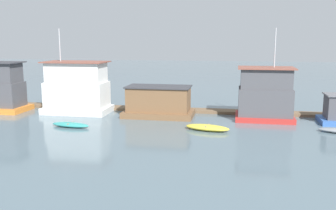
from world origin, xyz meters
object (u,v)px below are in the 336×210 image
at_px(houseboat_white, 77,89).
at_px(houseboat_red, 265,95).
at_px(dinghy_teal, 71,125).
at_px(houseboat_brown, 159,102).
at_px(dinghy_yellow, 207,128).
at_px(houseboat_orange, 1,89).

distance_m(houseboat_white, houseboat_red, 20.14).
bearing_deg(dinghy_teal, houseboat_brown, 41.40).
bearing_deg(houseboat_white, houseboat_brown, -2.08).
distance_m(houseboat_white, dinghy_yellow, 16.03).
distance_m(houseboat_orange, dinghy_yellow, 24.27).
height_order(dinghy_teal, dinghy_yellow, dinghy_yellow).
distance_m(houseboat_brown, houseboat_red, 10.92).
bearing_deg(houseboat_orange, houseboat_brown, 1.13).
xyz_separation_m(houseboat_red, dinghy_yellow, (-5.31, -5.59, -2.26)).
xyz_separation_m(houseboat_white, houseboat_brown, (9.28, -0.34, -1.13)).
xyz_separation_m(houseboat_red, dinghy_teal, (-17.96, -6.57, -2.31)).
distance_m(houseboat_red, dinghy_teal, 19.27).
bearing_deg(houseboat_red, houseboat_brown, -178.35).
bearing_deg(houseboat_orange, houseboat_red, 1.33).
bearing_deg(houseboat_white, dinghy_teal, -71.72).
bearing_deg(houseboat_orange, dinghy_teal, -28.18).
xyz_separation_m(houseboat_orange, houseboat_white, (8.83, 0.69, 0.14)).
height_order(houseboat_white, houseboat_red, houseboat_white).
relative_size(houseboat_white, dinghy_teal, 2.34).
height_order(houseboat_orange, dinghy_teal, houseboat_orange).
xyz_separation_m(dinghy_teal, dinghy_yellow, (12.65, 0.98, 0.05)).
distance_m(houseboat_brown, dinghy_teal, 9.55).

